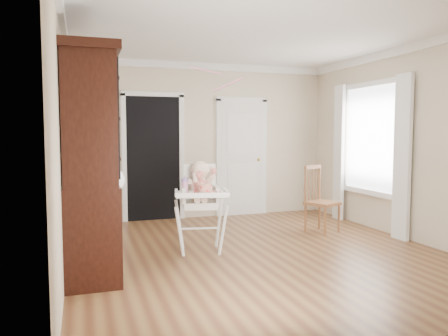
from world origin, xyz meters
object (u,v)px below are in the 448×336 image
object	(u,v)px
sippy_cup	(185,185)
dining_chair	(321,201)
high_chair	(200,197)
china_cabinet	(90,164)
cake	(205,188)

from	to	relation	value
sippy_cup	dining_chair	xyz separation A→B (m)	(2.21, 0.54, -0.39)
high_chair	china_cabinet	bearing A→B (deg)	-149.47
dining_chair	china_cabinet	bearing A→B (deg)	171.93
cake	sippy_cup	distance (m)	0.28
high_chair	cake	world-z (taller)	high_chair
china_cabinet	sippy_cup	bearing A→B (deg)	19.50
cake	china_cabinet	distance (m)	1.36
china_cabinet	cake	bearing A→B (deg)	8.43
cake	high_chair	bearing A→B (deg)	88.11
high_chair	cake	distance (m)	0.29
high_chair	china_cabinet	world-z (taller)	china_cabinet
china_cabinet	dining_chair	distance (m)	3.51
high_chair	sippy_cup	xyz separation A→B (m)	(-0.21, -0.05, 0.17)
cake	china_cabinet	world-z (taller)	china_cabinet
high_chair	cake	size ratio (longest dim) A/B	5.00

